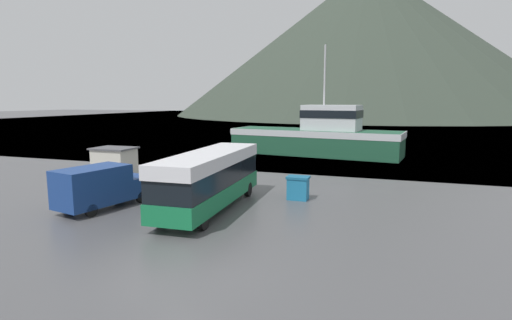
{
  "coord_description": "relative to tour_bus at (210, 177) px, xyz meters",
  "views": [
    {
      "loc": [
        6.75,
        -11.69,
        6.18
      ],
      "look_at": [
        -2.23,
        14.62,
        2.0
      ],
      "focal_mm": 28.0,
      "sensor_mm": 36.0,
      "label": 1
    }
  ],
  "objects": [
    {
      "name": "water_surface",
      "position": [
        2.91,
        132.22,
        -1.84
      ],
      "size": [
        240.0,
        240.0,
        0.0
      ],
      "primitive_type": "plane",
      "color": "slate",
      "rests_on": "ground"
    },
    {
      "name": "storage_bin",
      "position": [
        4.26,
        3.76,
        -1.09
      ],
      "size": [
        1.38,
        0.99,
        1.48
      ],
      "color": "teal",
      "rests_on": "ground"
    },
    {
      "name": "mooring_bollard",
      "position": [
        -3.16,
        10.87,
        -1.44
      ],
      "size": [
        0.43,
        0.43,
        0.76
      ],
      "color": "black",
      "rests_on": "ground"
    },
    {
      "name": "fishing_boat",
      "position": [
        1.71,
        24.8,
        0.31
      ],
      "size": [
        19.75,
        7.65,
        12.2
      ],
      "rotation": [
        0.0,
        0.0,
        1.44
      ],
      "color": "#1E5138",
      "rests_on": "water_surface"
    },
    {
      "name": "hill_backdrop",
      "position": [
        -2.35,
        161.37,
        28.86
      ],
      "size": [
        161.17,
        161.17,
        61.41
      ],
      "primitive_type": "cone",
      "color": "#333D33",
      "rests_on": "ground"
    },
    {
      "name": "ground_plane",
      "position": [
        2.91,
        -8.51,
        -1.84
      ],
      "size": [
        400.0,
        400.0,
        0.0
      ],
      "primitive_type": "plane",
      "color": "#4C4C4F"
    },
    {
      "name": "tour_bus",
      "position": [
        0.0,
        0.0,
        0.0
      ],
      "size": [
        3.0,
        10.38,
        3.27
      ],
      "rotation": [
        0.0,
        0.0,
        0.04
      ],
      "color": "#146B3D",
      "rests_on": "ground"
    },
    {
      "name": "delivery_van",
      "position": [
        -5.99,
        -1.89,
        -0.54
      ],
      "size": [
        3.28,
        5.99,
        2.46
      ],
      "rotation": [
        0.0,
        0.0,
        -0.21
      ],
      "color": "navy",
      "rests_on": "ground"
    },
    {
      "name": "dock_kiosk",
      "position": [
        -11.46,
        6.23,
        -0.63
      ],
      "size": [
        3.21,
        2.45,
        2.41
      ],
      "color": "beige",
      "rests_on": "ground"
    }
  ]
}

